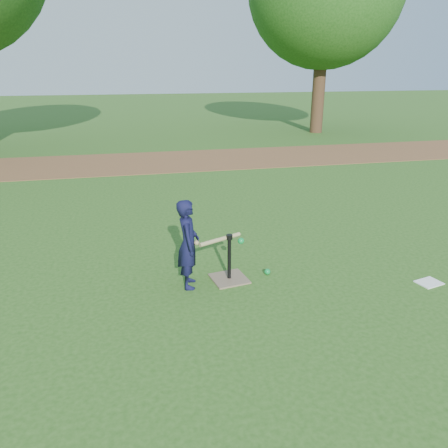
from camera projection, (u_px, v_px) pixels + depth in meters
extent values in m
plane|color=#285116|center=(232.00, 278.00, 5.63)|extent=(80.00, 80.00, 0.00)
cube|color=brown|center=(170.00, 161.00, 12.51)|extent=(24.00, 3.00, 0.01)
imported|color=black|center=(188.00, 244.00, 5.25)|extent=(0.32, 0.44, 1.11)
sphere|color=#0C8937|center=(267.00, 272.00, 5.71)|extent=(0.08, 0.08, 0.08)
cube|color=white|center=(429.00, 283.00, 5.50)|extent=(0.34, 0.29, 0.01)
cube|color=#7A634D|center=(229.00, 279.00, 5.59)|extent=(0.49, 0.49, 0.02)
cylinder|color=black|center=(229.00, 258.00, 5.49)|extent=(0.05, 0.05, 0.55)
cylinder|color=black|center=(229.00, 237.00, 5.39)|extent=(0.08, 0.08, 0.06)
cylinder|color=tan|center=(220.00, 239.00, 5.35)|extent=(0.57, 0.29, 0.05)
sphere|color=tan|center=(197.00, 243.00, 5.26)|extent=(0.06, 0.06, 0.06)
sphere|color=#0C8937|center=(241.00, 241.00, 5.35)|extent=(0.08, 0.08, 0.08)
cylinder|color=#382316|center=(319.00, 89.00, 17.40)|extent=(0.50, 0.50, 3.42)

